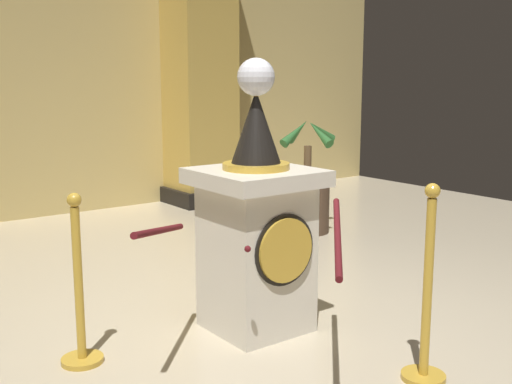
{
  "coord_description": "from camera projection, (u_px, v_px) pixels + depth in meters",
  "views": [
    {
      "loc": [
        -2.37,
        -2.91,
        1.6
      ],
      "look_at": [
        -0.03,
        0.21,
        0.9
      ],
      "focal_mm": 44.21,
      "sensor_mm": 36.0,
      "label": 1
    }
  ],
  "objects": [
    {
      "name": "potted_palm_right",
      "position": [
        307.0,
        199.0,
        6.62
      ],
      "size": [
        0.75,
        0.74,
        1.22
      ],
      "color": "#4C3828",
      "rests_on": "ground_plane"
    },
    {
      "name": "pedestal_clock",
      "position": [
        256.0,
        228.0,
        3.99
      ],
      "size": [
        0.7,
        0.7,
        1.73
      ],
      "color": "silver",
      "rests_on": "ground_plane"
    },
    {
      "name": "velvet_rope",
      "position": [
        248.0,
        233.0,
        3.37
      ],
      "size": [
        1.38,
        1.38,
        0.22
      ],
      "color": "#591419"
    },
    {
      "name": "back_wall",
      "position": [
        33.0,
        36.0,
        7.13
      ],
      "size": [
        10.53,
        0.16,
        4.16
      ],
      "primitive_type": "cube",
      "color": "tan",
      "rests_on": "ground_plane"
    },
    {
      "name": "stanchion_far",
      "position": [
        426.0,
        312.0,
        3.34
      ],
      "size": [
        0.24,
        0.24,
        1.08
      ],
      "color": "gold",
      "rests_on": "ground_plane"
    },
    {
      "name": "column_right",
      "position": [
        198.0,
        48.0,
        7.98
      ],
      "size": [
        0.9,
        0.9,
        3.99
      ],
      "color": "black",
      "rests_on": "ground_plane"
    },
    {
      "name": "ground_plane",
      "position": [
        280.0,
        336.0,
        3.97
      ],
      "size": [
        10.53,
        10.53,
        0.0
      ],
      "primitive_type": "plane",
      "color": "beige"
    },
    {
      "name": "stanchion_near",
      "position": [
        80.0,
        305.0,
        3.55
      ],
      "size": [
        0.24,
        0.24,
        0.99
      ],
      "color": "gold",
      "rests_on": "ground_plane"
    }
  ]
}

